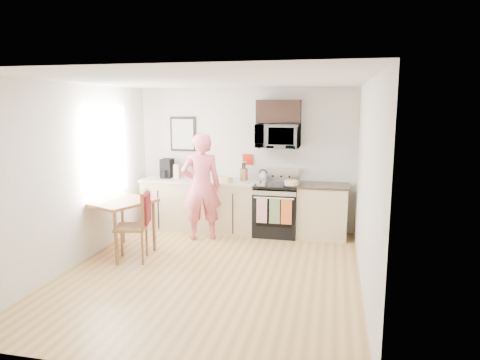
% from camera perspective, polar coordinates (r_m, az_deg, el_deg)
% --- Properties ---
extents(floor, '(4.60, 4.60, 0.00)m').
position_cam_1_polar(floor, '(6.07, -3.84, -12.23)').
color(floor, olive).
rests_on(floor, ground).
extents(back_wall, '(4.00, 0.04, 2.60)m').
position_cam_1_polar(back_wall, '(7.91, 0.73, 2.78)').
color(back_wall, beige).
rests_on(back_wall, floor).
extents(front_wall, '(4.00, 0.04, 2.60)m').
position_cam_1_polar(front_wall, '(3.61, -14.40, -6.26)').
color(front_wall, beige).
rests_on(front_wall, floor).
extents(left_wall, '(0.04, 4.60, 2.60)m').
position_cam_1_polar(left_wall, '(6.55, -21.01, 0.61)').
color(left_wall, beige).
rests_on(left_wall, floor).
extents(right_wall, '(0.04, 4.60, 2.60)m').
position_cam_1_polar(right_wall, '(5.49, 16.46, -0.84)').
color(right_wall, beige).
rests_on(right_wall, floor).
extents(ceiling, '(4.00, 4.60, 0.04)m').
position_cam_1_polar(ceiling, '(5.63, -4.15, 13.09)').
color(ceiling, silver).
rests_on(ceiling, back_wall).
extents(window, '(0.06, 1.40, 1.50)m').
position_cam_1_polar(window, '(7.18, -17.39, 3.59)').
color(window, white).
rests_on(window, left_wall).
extents(cabinet_left, '(2.10, 0.60, 0.90)m').
position_cam_1_polar(cabinet_left, '(7.98, -5.37, -3.41)').
color(cabinet_left, beige).
rests_on(cabinet_left, floor).
extents(countertop_left, '(2.14, 0.64, 0.04)m').
position_cam_1_polar(countertop_left, '(7.89, -5.43, -0.09)').
color(countertop_left, silver).
rests_on(countertop_left, cabinet_left).
extents(cabinet_right, '(0.84, 0.60, 0.90)m').
position_cam_1_polar(cabinet_right, '(7.61, 10.87, -4.20)').
color(cabinet_right, beige).
rests_on(cabinet_right, floor).
extents(countertop_right, '(0.88, 0.64, 0.04)m').
position_cam_1_polar(countertop_right, '(7.52, 10.98, -0.73)').
color(countertop_right, black).
rests_on(countertop_right, cabinet_right).
extents(range, '(0.76, 0.70, 1.16)m').
position_cam_1_polar(range, '(7.65, 4.85, -4.09)').
color(range, black).
rests_on(range, floor).
extents(microwave, '(0.76, 0.51, 0.42)m').
position_cam_1_polar(microwave, '(7.55, 5.10, 5.90)').
color(microwave, silver).
rests_on(microwave, back_wall).
extents(upper_cabinet, '(0.76, 0.35, 0.40)m').
position_cam_1_polar(upper_cabinet, '(7.58, 5.20, 9.09)').
color(upper_cabinet, black).
rests_on(upper_cabinet, back_wall).
extents(wall_art, '(0.50, 0.04, 0.65)m').
position_cam_1_polar(wall_art, '(8.18, -7.61, 6.09)').
color(wall_art, black).
rests_on(wall_art, back_wall).
extents(wall_trivet, '(0.20, 0.02, 0.20)m').
position_cam_1_polar(wall_trivet, '(7.89, 1.06, 2.75)').
color(wall_trivet, '#AD230E').
rests_on(wall_trivet, back_wall).
extents(person, '(0.79, 0.66, 1.84)m').
position_cam_1_polar(person, '(7.31, -5.17, -0.89)').
color(person, '#DC3C58').
rests_on(person, floor).
extents(dining_table, '(1.02, 1.02, 0.84)m').
position_cam_1_polar(dining_table, '(6.88, -15.89, -3.38)').
color(dining_table, brown).
rests_on(dining_table, floor).
extents(chair, '(0.59, 0.55, 1.06)m').
position_cam_1_polar(chair, '(6.47, -13.08, -4.71)').
color(chair, brown).
rests_on(chair, floor).
extents(knife_block, '(0.12, 0.15, 0.22)m').
position_cam_1_polar(knife_block, '(7.75, 0.54, 0.76)').
color(knife_block, brown).
rests_on(knife_block, countertop_left).
extents(utensil_crock, '(0.11, 0.11, 0.34)m').
position_cam_1_polar(utensil_crock, '(7.82, 0.53, 1.04)').
color(utensil_crock, '#AD230E').
rests_on(utensil_crock, countertop_left).
extents(fruit_bowl, '(0.25, 0.25, 0.09)m').
position_cam_1_polar(fruit_bowl, '(7.95, -5.09, 0.42)').
color(fruit_bowl, silver).
rests_on(fruit_bowl, countertop_left).
extents(milk_carton, '(0.11, 0.11, 0.27)m').
position_cam_1_polar(milk_carton, '(7.98, -8.42, 1.10)').
color(milk_carton, tan).
rests_on(milk_carton, countertop_left).
extents(coffee_maker, '(0.21, 0.30, 0.36)m').
position_cam_1_polar(coffee_maker, '(8.15, -9.72, 1.47)').
color(coffee_maker, black).
rests_on(coffee_maker, countertop_left).
extents(bread_bag, '(0.29, 0.24, 0.10)m').
position_cam_1_polar(bread_bag, '(7.58, -1.98, 0.07)').
color(bread_bag, tan).
rests_on(bread_bag, countertop_left).
extents(cake, '(0.30, 0.30, 0.10)m').
position_cam_1_polar(cake, '(7.35, 6.90, -0.44)').
color(cake, black).
rests_on(cake, range).
extents(kettle, '(0.17, 0.17, 0.21)m').
position_cam_1_polar(kettle, '(7.79, 3.09, 0.54)').
color(kettle, silver).
rests_on(kettle, range).
extents(pot, '(0.19, 0.32, 0.09)m').
position_cam_1_polar(pot, '(7.35, 2.88, -0.37)').
color(pot, silver).
rests_on(pot, range).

